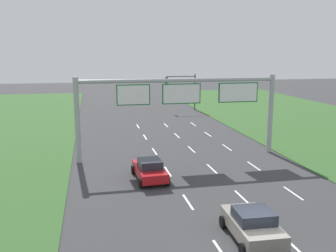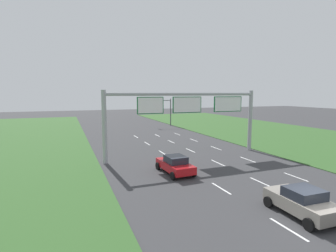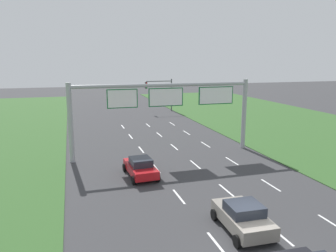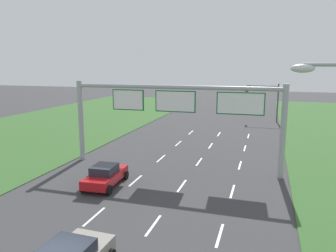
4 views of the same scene
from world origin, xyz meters
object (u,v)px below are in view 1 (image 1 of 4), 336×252
Objects in this scene: car_lead_silver at (150,169)px; traffic_light_mast at (183,85)px; car_near_red at (252,225)px; sign_gantry at (183,100)px.

car_lead_silver is 32.68m from traffic_light_mast.
car_lead_silver is (-3.47, 9.61, -0.04)m from car_near_red.
car_near_red is 41.18m from traffic_light_mast.
sign_gantry is 26.47m from traffic_light_mast.
car_near_red is 15.45m from sign_gantry.
traffic_light_mast is at bearing 82.59° from car_near_red.
car_near_red is at bearing -99.30° from traffic_light_mast.
car_lead_silver is 0.25× the size of sign_gantry.
car_lead_silver is 7.68m from sign_gantry.
sign_gantry reaches higher than traffic_light_mast.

